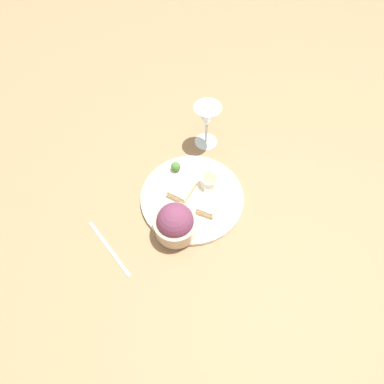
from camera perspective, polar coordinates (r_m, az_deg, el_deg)
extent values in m
plane|color=#93704C|center=(0.85, 0.00, -1.23)|extent=(4.00, 4.00, 0.00)
cylinder|color=silver|center=(0.84, 0.00, -0.98)|extent=(0.29, 0.29, 0.01)
cylinder|color=tan|center=(0.77, -3.15, -6.36)|extent=(0.11, 0.11, 0.05)
sphere|color=#6B334C|center=(0.74, -3.24, -5.53)|extent=(0.09, 0.09, 0.09)
cylinder|color=white|center=(0.85, 3.36, 2.17)|extent=(0.05, 0.05, 0.03)
cylinder|color=tan|center=(0.84, 3.40, 2.64)|extent=(0.04, 0.04, 0.01)
cube|color=#D1B27F|center=(0.84, -1.87, 0.60)|extent=(0.08, 0.07, 0.02)
cube|color=#F4E5C1|center=(0.83, -1.90, 1.09)|extent=(0.08, 0.06, 0.01)
cube|color=#D1B27F|center=(0.81, 3.22, -2.34)|extent=(0.07, 0.05, 0.02)
cube|color=#F4E5C1|center=(0.80, 3.26, -1.88)|extent=(0.07, 0.05, 0.01)
cylinder|color=silver|center=(0.98, 2.64, 9.61)|extent=(0.07, 0.07, 0.01)
cylinder|color=silver|center=(0.95, 2.73, 11.05)|extent=(0.01, 0.01, 0.07)
cone|color=silver|center=(0.90, 2.91, 14.09)|extent=(0.08, 0.08, 0.07)
sphere|color=#477533|center=(0.88, -3.12, 4.87)|extent=(0.03, 0.03, 0.03)
cube|color=silver|center=(0.81, -15.56, -10.22)|extent=(0.10, 0.17, 0.01)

